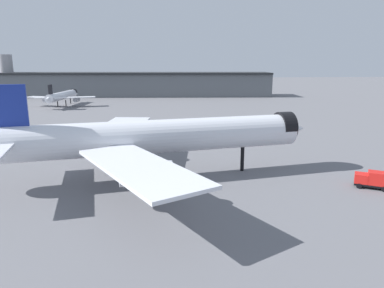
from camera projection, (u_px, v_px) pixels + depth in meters
ground at (144, 184)px, 62.68m from camera, size 900.00×900.00×0.00m
airliner_near_gate at (150, 138)px, 63.66m from camera, size 63.96×57.65×17.84m
airliner_far_taxiway at (62, 96)px, 173.70m from camera, size 34.42×37.99×11.42m
terminal_building at (105, 84)px, 224.27m from camera, size 210.41×38.37×26.21m
service_truck_front at (373, 179)px, 60.07m from camera, size 5.92×4.72×3.00m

